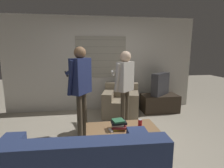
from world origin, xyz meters
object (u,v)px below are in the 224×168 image
at_px(tv, 160,84).
at_px(book_stack, 119,124).
at_px(armchair_beige, 121,102).
at_px(coffee_table, 122,129).
at_px(person_right_standing, 125,80).
at_px(soda_can, 140,123).
at_px(spare_remote, 111,131).
at_px(person_left_standing, 80,81).

xyz_separation_m(tv, book_stack, (-1.47, -1.79, -0.28)).
distance_m(armchair_beige, coffee_table, 1.65).
relative_size(armchair_beige, tv, 1.67).
bearing_deg(armchair_beige, coffee_table, 93.76).
distance_m(tv, person_right_standing, 1.46).
distance_m(tv, soda_can, 2.09).
height_order(coffee_table, person_right_standing, person_right_standing).
bearing_deg(soda_can, person_right_standing, 94.01).
bearing_deg(person_right_standing, soda_can, -127.79).
xyz_separation_m(soda_can, spare_remote, (-0.51, -0.09, -0.05)).
height_order(armchair_beige, person_left_standing, person_left_standing).
distance_m(book_stack, soda_can, 0.37).
bearing_deg(armchair_beige, person_left_standing, 61.71).
bearing_deg(soda_can, coffee_table, 175.22).
bearing_deg(person_right_standing, coffee_table, -146.97).
height_order(tv, spare_remote, tv).
height_order(coffee_table, tv, tv).
bearing_deg(spare_remote, armchair_beige, 60.91).
bearing_deg(soda_can, book_stack, -173.72).
bearing_deg(spare_remote, person_right_standing, 53.77).
height_order(coffee_table, spare_remote, spare_remote).
height_order(armchair_beige, spare_remote, armchair_beige).
bearing_deg(tv, soda_can, 18.62).
xyz_separation_m(coffee_table, spare_remote, (-0.20, -0.12, 0.05)).
xyz_separation_m(coffee_table, person_right_standing, (0.24, 0.90, 0.67)).
xyz_separation_m(person_left_standing, soda_can, (0.97, -0.60, -0.63)).
xyz_separation_m(tv, person_right_standing, (-1.17, -0.83, 0.27)).
height_order(armchair_beige, tv, tv).
distance_m(person_left_standing, person_right_standing, 0.97).
height_order(armchair_beige, book_stack, armchair_beige).
relative_size(armchair_beige, coffee_table, 0.90).
relative_size(coffee_table, tv, 1.85).
relative_size(armchair_beige, person_left_standing, 0.61).
height_order(tv, person_right_standing, person_right_standing).
distance_m(person_left_standing, spare_remote, 1.08).
relative_size(person_right_standing, spare_remote, 12.14).
distance_m(armchair_beige, soda_can, 1.65).
relative_size(tv, person_left_standing, 0.36).
xyz_separation_m(person_right_standing, book_stack, (-0.31, -0.96, -0.55)).
relative_size(tv, soda_can, 5.00).
relative_size(coffee_table, spare_remote, 8.59).
height_order(armchair_beige, soda_can, armchair_beige).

